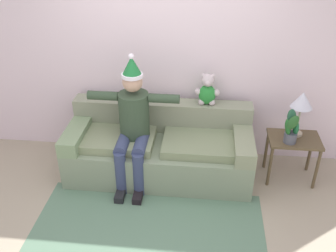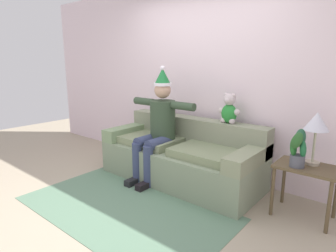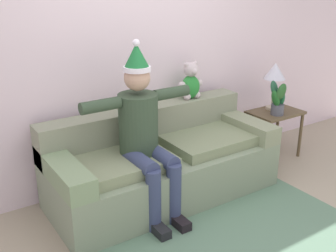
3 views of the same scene
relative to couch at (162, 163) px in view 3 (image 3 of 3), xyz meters
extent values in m
plane|color=tan|center=(0.00, -1.02, -0.33)|extent=(10.00, 10.00, 0.00)
cube|color=silver|center=(0.00, 0.53, 1.02)|extent=(7.00, 0.10, 2.70)
cube|color=gray|center=(0.00, -0.05, -0.11)|extent=(2.15, 0.89, 0.44)
cube|color=gray|center=(0.00, 0.28, 0.30)|extent=(2.15, 0.24, 0.37)
cube|color=gray|center=(-0.96, -0.05, 0.20)|extent=(0.22, 0.89, 0.18)
cube|color=gray|center=(0.96, -0.05, 0.20)|extent=(0.22, 0.89, 0.18)
cube|color=gray|center=(-0.48, -0.10, 0.16)|extent=(0.86, 0.62, 0.10)
cube|color=gray|center=(0.48, -0.10, 0.16)|extent=(0.86, 0.62, 0.10)
cylinder|color=#324430|center=(-0.28, -0.07, 0.47)|extent=(0.34, 0.34, 0.52)
sphere|color=tan|center=(-0.28, -0.07, 0.87)|extent=(0.22, 0.22, 0.22)
cylinder|color=white|center=(-0.28, -0.07, 0.95)|extent=(0.23, 0.23, 0.04)
cone|color=#1C6F34|center=(-0.28, -0.07, 1.06)|extent=(0.21, 0.21, 0.20)
sphere|color=white|center=(-0.28, -0.07, 1.16)|extent=(0.06, 0.06, 0.06)
cylinder|color=#353F62|center=(-0.38, -0.27, 0.21)|extent=(0.14, 0.40, 0.14)
cylinder|color=#353F62|center=(-0.38, -0.47, -0.06)|extent=(0.13, 0.13, 0.54)
cube|color=black|center=(-0.38, -0.55, -0.29)|extent=(0.10, 0.24, 0.08)
cylinder|color=#353F62|center=(-0.18, -0.27, 0.21)|extent=(0.14, 0.40, 0.14)
cylinder|color=#353F62|center=(-0.18, -0.47, -0.06)|extent=(0.13, 0.13, 0.54)
cube|color=black|center=(-0.18, -0.55, -0.29)|extent=(0.10, 0.24, 0.08)
cylinder|color=#324430|center=(-0.62, -0.07, 0.69)|extent=(0.34, 0.10, 0.10)
cylinder|color=#324430|center=(0.06, -0.07, 0.69)|extent=(0.34, 0.10, 0.10)
ellipsoid|color=#288534|center=(0.53, 0.28, 0.60)|extent=(0.20, 0.16, 0.24)
sphere|color=beige|center=(0.53, 0.28, 0.78)|extent=(0.15, 0.15, 0.15)
sphere|color=beige|center=(0.53, 0.22, 0.77)|extent=(0.07, 0.07, 0.07)
sphere|color=beige|center=(0.48, 0.28, 0.84)|extent=(0.05, 0.05, 0.05)
sphere|color=beige|center=(0.58, 0.28, 0.84)|extent=(0.05, 0.05, 0.05)
sphere|color=beige|center=(0.42, 0.28, 0.63)|extent=(0.08, 0.08, 0.08)
sphere|color=beige|center=(0.47, 0.25, 0.52)|extent=(0.08, 0.08, 0.08)
sphere|color=beige|center=(0.63, 0.28, 0.63)|extent=(0.08, 0.08, 0.08)
sphere|color=beige|center=(0.59, 0.25, 0.52)|extent=(0.08, 0.08, 0.08)
cube|color=brown|center=(1.54, 0.02, 0.21)|extent=(0.58, 0.41, 0.03)
cylinder|color=brown|center=(1.28, -0.15, -0.06)|extent=(0.04, 0.04, 0.52)
cylinder|color=brown|center=(1.80, -0.15, -0.06)|extent=(0.04, 0.04, 0.52)
cylinder|color=brown|center=(1.28, 0.20, -0.06)|extent=(0.04, 0.04, 0.52)
cylinder|color=brown|center=(1.80, 0.20, -0.06)|extent=(0.04, 0.04, 0.52)
cylinder|color=#B9A890|center=(1.57, 0.11, 0.24)|extent=(0.14, 0.14, 0.03)
cylinder|color=#B5B496|center=(1.57, 0.11, 0.42)|extent=(0.02, 0.02, 0.32)
cone|color=silver|center=(1.57, 0.11, 0.67)|extent=(0.24, 0.24, 0.18)
cylinder|color=#4E505C|center=(1.47, -0.07, 0.29)|extent=(0.14, 0.14, 0.12)
ellipsoid|color=#1C6236|center=(1.51, -0.06, 0.41)|extent=(0.09, 0.12, 0.19)
ellipsoid|color=#225237|center=(1.46, 0.00, 0.51)|extent=(0.11, 0.13, 0.19)
ellipsoid|color=#205F24|center=(1.42, -0.07, 0.42)|extent=(0.09, 0.14, 0.21)
ellipsoid|color=#255624|center=(1.46, -0.11, 0.50)|extent=(0.17, 0.09, 0.21)
cube|color=slate|center=(0.00, -1.04, -0.32)|extent=(2.34, 1.33, 0.01)
camera|label=1|loc=(0.50, -3.75, 2.52)|focal=40.56mm
camera|label=2|loc=(2.18, -2.93, 1.24)|focal=30.44mm
camera|label=3|loc=(-1.87, -2.95, 1.67)|focal=43.57mm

